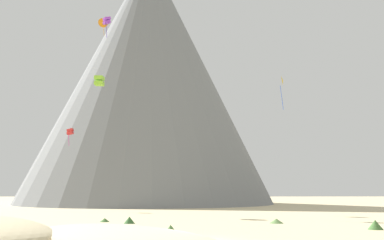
# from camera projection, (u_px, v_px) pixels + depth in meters

# --- Properties ---
(ground_plane) EXTENTS (400.00, 400.00, 0.00)m
(ground_plane) POSITION_uv_depth(u_px,v_px,m) (198.00, 240.00, 34.30)
(ground_plane) COLOR beige
(dune_foreground_right) EXTENTS (20.85, 22.13, 1.90)m
(dune_foreground_right) POSITION_uv_depth(u_px,v_px,m) (119.00, 239.00, 34.87)
(dune_foreground_right) COLOR beige
(dune_foreground_right) RESTS_ON ground_plane
(bush_mid_center) EXTENTS (1.72, 1.72, 0.88)m
(bush_mid_center) POSITION_uv_depth(u_px,v_px,m) (375.00, 225.00, 42.92)
(bush_mid_center) COLOR #477238
(bush_mid_center) RESTS_ON ground_plane
(bush_scatter_east) EXTENTS (1.83, 1.83, 0.50)m
(bush_scatter_east) POSITION_uv_depth(u_px,v_px,m) (276.00, 221.00, 50.69)
(bush_scatter_east) COLOR #668C4C
(bush_scatter_east) RESTS_ON ground_plane
(bush_near_right) EXTENTS (1.70, 1.70, 0.74)m
(bush_near_right) POSITION_uv_depth(u_px,v_px,m) (129.00, 220.00, 50.44)
(bush_near_right) COLOR #386633
(bush_near_right) RESTS_ON ground_plane
(bush_low_patch) EXTENTS (1.57, 1.57, 0.85)m
(bush_low_patch) POSITION_uv_depth(u_px,v_px,m) (171.00, 230.00, 37.41)
(bush_low_patch) COLOR #477238
(bush_low_patch) RESTS_ON ground_plane
(bush_ridge_crest) EXTENTS (1.55, 1.55, 0.42)m
(bush_ridge_crest) POSITION_uv_depth(u_px,v_px,m) (105.00, 220.00, 52.86)
(bush_ridge_crest) COLOR #477238
(bush_ridge_crest) RESTS_ON ground_plane
(rock_massif) EXTENTS (91.05, 91.05, 67.41)m
(rock_massif) POSITION_uv_depth(u_px,v_px,m) (147.00, 87.00, 124.21)
(rock_massif) COLOR slate
(rock_massif) RESTS_ON ground_plane
(kite_red_mid) EXTENTS (1.17, 1.10, 3.21)m
(kite_red_mid) POSITION_uv_depth(u_px,v_px,m) (70.00, 132.00, 85.21)
(kite_red_mid) COLOR red
(kite_gold_mid) EXTENTS (0.86, 1.66, 5.99)m
(kite_gold_mid) POSITION_uv_depth(u_px,v_px,m) (282.00, 81.00, 80.68)
(kite_gold_mid) COLOR gold
(kite_orange_high) EXTENTS (2.02, 1.23, 3.75)m
(kite_orange_high) POSITION_uv_depth(u_px,v_px,m) (103.00, 23.00, 96.77)
(kite_orange_high) COLOR orange
(kite_lime_mid) EXTENTS (1.54, 1.52, 1.53)m
(kite_lime_mid) POSITION_uv_depth(u_px,v_px,m) (99.00, 81.00, 76.19)
(kite_lime_mid) COLOR #8CD133
(kite_violet_high) EXTENTS (1.56, 1.53, 3.89)m
(kite_violet_high) POSITION_uv_depth(u_px,v_px,m) (107.00, 21.00, 82.48)
(kite_violet_high) COLOR purple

